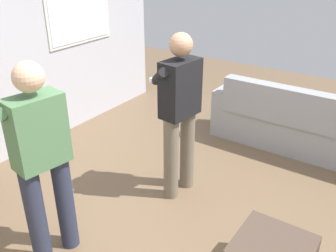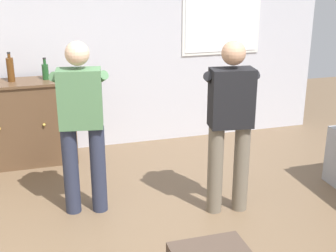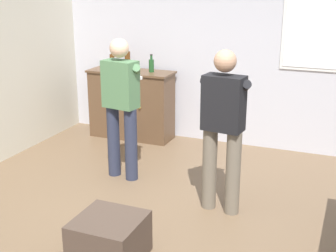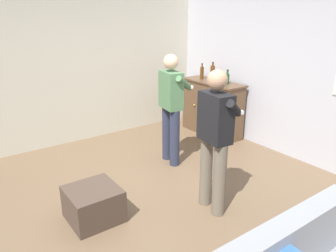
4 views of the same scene
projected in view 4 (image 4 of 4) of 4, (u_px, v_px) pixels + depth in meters
The scene contains 10 objects.
ground at pixel (154, 205), 4.03m from camera, with size 10.40×10.40×0.00m, color brown.
wall_back_with_window at pixel (299, 70), 5.00m from camera, with size 5.20×0.15×2.80m.
wall_side_left at pixel (67, 64), 5.60m from camera, with size 0.12×5.20×2.80m, color beige.
sideboard_cabinet at pixel (212, 108), 6.24m from camera, with size 1.28×0.49×1.02m.
bottle_wine_green at pixel (202, 73), 6.23m from camera, with size 0.07×0.07×0.30m.
bottle_liquor_amber at pixel (212, 73), 6.09m from camera, with size 0.08×0.08×0.34m.
bottle_spirits_clear at pixel (227, 78), 5.80m from camera, with size 0.08×0.08×0.26m.
ottoman at pixel (93, 204), 3.70m from camera, with size 0.56×0.56×0.38m, color #47382D.
person_standing_left at pixel (172, 104), 4.89m from camera, with size 0.55×0.50×1.68m.
person_standing_right at pixel (215, 136), 3.66m from camera, with size 0.55×0.50×1.68m.
Camera 4 is at (2.92, -1.89, 2.26)m, focal length 35.00 mm.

